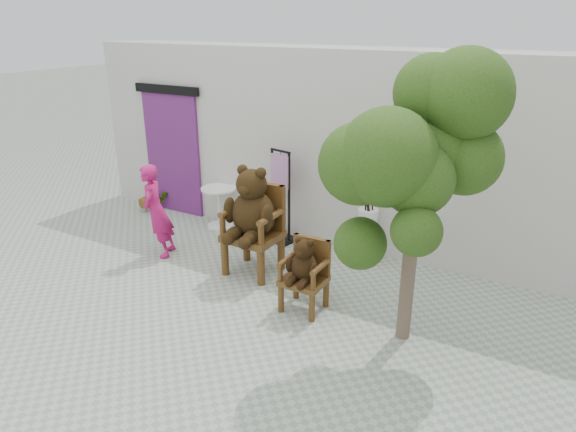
% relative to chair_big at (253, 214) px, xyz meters
% --- Properties ---
extents(ground_plane, '(60.00, 60.00, 0.00)m').
position_rel_chair_big_xyz_m(ground_plane, '(0.38, -1.22, -0.88)').
color(ground_plane, '#9FA694').
rests_on(ground_plane, ground).
extents(back_wall, '(9.00, 1.00, 3.00)m').
position_rel_chair_big_xyz_m(back_wall, '(0.38, 1.88, 0.62)').
color(back_wall, beige).
rests_on(back_wall, ground).
extents(doorway, '(1.40, 0.11, 2.33)m').
position_rel_chair_big_xyz_m(doorway, '(-2.62, 1.36, 0.28)').
color(doorway, '#5F2062').
rests_on(doorway, ground).
extents(chair_big, '(0.75, 0.82, 1.57)m').
position_rel_chair_big_xyz_m(chair_big, '(0.00, 0.00, 0.00)').
color(chair_big, '#43280E').
rests_on(chair_big, ground).
extents(chair_small, '(0.52, 0.52, 0.96)m').
position_rel_chair_big_xyz_m(chair_small, '(1.10, -0.53, -0.32)').
color(chair_small, '#43280E').
rests_on(chair_small, ground).
extents(person, '(0.52, 0.61, 1.42)m').
position_rel_chair_big_xyz_m(person, '(-1.56, -0.25, -0.17)').
color(person, '#B81663').
rests_on(person, ground).
extents(cafe_table, '(0.60, 0.60, 0.70)m').
position_rel_chair_big_xyz_m(cafe_table, '(-1.45, 1.13, -0.44)').
color(cafe_table, white).
rests_on(cafe_table, ground).
extents(display_stand, '(0.52, 0.44, 1.51)m').
position_rel_chair_big_xyz_m(display_stand, '(-0.22, 1.12, -0.30)').
color(display_stand, black).
rests_on(display_stand, ground).
extents(stool_bucket, '(0.32, 0.32, 1.45)m').
position_rel_chair_big_xyz_m(stool_bucket, '(1.26, 1.13, -0.24)').
color(stool_bucket, white).
rests_on(stool_bucket, ground).
extents(tree, '(1.64, 1.55, 3.18)m').
position_rel_chair_big_xyz_m(tree, '(2.38, -0.65, 1.35)').
color(tree, brown).
rests_on(tree, ground).
extents(potted_plant, '(0.50, 0.47, 0.46)m').
position_rel_chair_big_xyz_m(potted_plant, '(-3.02, 1.13, -0.65)').
color(potted_plant, '#1B360E').
rests_on(potted_plant, ground).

